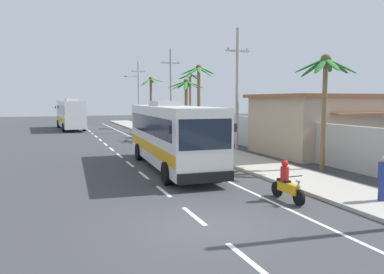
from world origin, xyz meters
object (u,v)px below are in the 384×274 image
object	(u,v)px
coach_bus_far_lane	(70,114)
pedestrian_near_kerb	(193,135)
coach_bus_foreground	(171,133)
pedestrian_midwalk	(209,135)
palm_farthest	(151,93)
pedestrian_far_walk	(383,178)
palm_fourth	(190,88)
roadside_building	(347,123)
palm_second	(199,87)
palm_nearest	(186,95)
palm_third	(325,83)
utility_pole_distant	(138,91)
motorcycle_beside_bus	(287,184)
utility_pole_far	(171,89)
utility_pole_mid	(237,88)

from	to	relation	value
coach_bus_far_lane	pedestrian_near_kerb	xyz separation A→B (m)	(7.91, -22.79, -0.98)
coach_bus_foreground	pedestrian_midwalk	world-z (taller)	coach_bus_foreground
palm_farthest	pedestrian_far_walk	bearing A→B (deg)	-92.04
coach_bus_foreground	palm_fourth	world-z (taller)	palm_fourth
coach_bus_far_lane	pedestrian_far_walk	xyz separation A→B (m)	(8.88, -39.52, -1.05)
roadside_building	pedestrian_midwalk	bearing A→B (deg)	147.93
pedestrian_far_walk	palm_second	xyz separation A→B (m)	(1.93, 22.64, 4.04)
coach_bus_foreground	palm_nearest	bearing A→B (deg)	67.18
palm_fourth	palm_farthest	bearing A→B (deg)	105.39
pedestrian_midwalk	palm_fourth	xyz separation A→B (m)	(3.31, 13.08, 4.03)
coach_bus_foreground	pedestrian_near_kerb	world-z (taller)	coach_bus_foreground
coach_bus_foreground	palm_third	world-z (taller)	palm_third
coach_bus_foreground	utility_pole_distant	size ratio (longest dim) A/B	1.14
utility_pole_distant	palm_nearest	size ratio (longest dim) A/B	1.66
motorcycle_beside_bus	roadside_building	size ratio (longest dim) A/B	0.14
coach_bus_foreground	palm_fourth	bearing A→B (deg)	66.55
pedestrian_midwalk	motorcycle_beside_bus	bearing A→B (deg)	-135.52
coach_bus_far_lane	utility_pole_distant	xyz separation A→B (m)	(10.76, 8.73, 3.19)
pedestrian_far_walk	utility_pole_distant	world-z (taller)	utility_pole_distant
utility_pole_far	coach_bus_far_lane	bearing A→B (deg)	142.96
palm_fourth	palm_farthest	xyz separation A→B (m)	(-2.34, 8.51, -0.46)
motorcycle_beside_bus	palm_third	size ratio (longest dim) A/B	0.32
motorcycle_beside_bus	pedestrian_near_kerb	distance (m)	15.22
utility_pole_mid	utility_pole_distant	xyz separation A→B (m)	(0.22, 33.79, 0.59)
coach_bus_far_lane	palm_third	size ratio (longest dim) A/B	1.81
coach_bus_far_lane	palm_third	xyz separation A→B (m)	(11.27, -33.53, 2.65)
palm_third	pedestrian_near_kerb	bearing A→B (deg)	107.37
motorcycle_beside_bus	palm_second	world-z (taller)	palm_second
palm_nearest	utility_pole_far	bearing A→B (deg)	88.09
pedestrian_midwalk	utility_pole_mid	bearing A→B (deg)	-91.88
coach_bus_far_lane	palm_farthest	xyz separation A→B (m)	(10.24, -1.34, 2.59)
coach_bus_foreground	pedestrian_midwalk	xyz separation A→B (m)	(5.40, 7.01, -0.89)
utility_pole_far	palm_farthest	world-z (taller)	utility_pole_far
palm_second	palm_fourth	size ratio (longest dim) A/B	1.02
coach_bus_far_lane	motorcycle_beside_bus	size ratio (longest dim) A/B	5.70
utility_pole_far	palm_farthest	bearing A→B (deg)	94.90
pedestrian_near_kerb	pedestrian_midwalk	size ratio (longest dim) A/B	1.00
utility_pole_distant	pedestrian_near_kerb	bearing A→B (deg)	-95.17
palm_fourth	palm_nearest	bearing A→B (deg)	-115.92
utility_pole_far	palm_nearest	distance (m)	5.74
utility_pole_far	palm_fourth	size ratio (longest dim) A/B	1.40
palm_nearest	palm_farthest	xyz separation A→B (m)	(-0.40, 12.51, 0.35)
palm_nearest	pedestrian_far_walk	bearing A→B (deg)	-93.91
palm_farthest	palm_nearest	bearing A→B (deg)	-88.19
pedestrian_far_walk	palm_farthest	distance (m)	38.37
utility_pole_far	palm_third	world-z (taller)	utility_pole_far
utility_pole_mid	utility_pole_far	distance (m)	16.90
utility_pole_far	palm_third	size ratio (longest dim) A/B	1.56
pedestrian_midwalk	utility_pole_far	xyz separation A→B (m)	(1.55, 14.76, 3.96)
utility_pole_distant	palm_third	bearing A→B (deg)	-89.31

